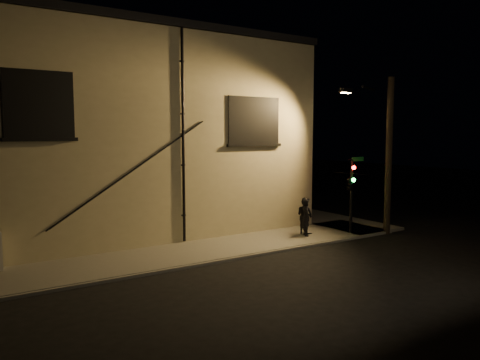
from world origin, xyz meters
TOP-DOWN VIEW (x-y plane):
  - ground at (0.00, 0.00)m, footprint 90.00×90.00m
  - sidewalk at (1.22, 4.39)m, footprint 21.00×16.00m
  - building at (-3.00, 8.99)m, footprint 16.20×12.23m
  - pedestrian_a at (3.04, 1.18)m, footprint 0.59×0.68m
  - pedestrian_b at (3.29, 1.53)m, footprint 0.68×0.83m
  - traffic_signal at (4.93, 0.50)m, footprint 1.27×1.94m
  - streetlamp_pole at (6.59, 0.02)m, footprint 2.02×1.38m

SIDE VIEW (x-z plane):
  - ground at x=0.00m, z-range 0.00..0.00m
  - sidewalk at x=1.22m, z-range 0.00..0.12m
  - pedestrian_b at x=3.29m, z-range 0.12..1.69m
  - pedestrian_a at x=3.04m, z-range 0.12..1.71m
  - traffic_signal at x=4.93m, z-range 0.68..3.98m
  - streetlamp_pole at x=6.59m, z-range 0.24..7.10m
  - building at x=-3.00m, z-range 0.00..8.80m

